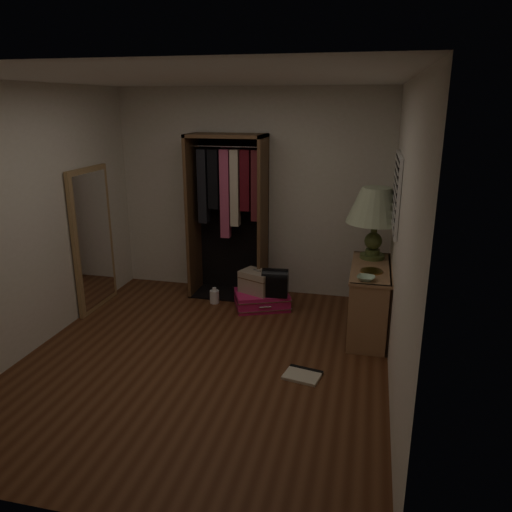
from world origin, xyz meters
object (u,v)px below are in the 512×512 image
(console_bookshelf, at_px, (369,297))
(table_lamp, at_px, (376,207))
(white_jug, at_px, (214,296))
(train_case, at_px, (257,282))
(open_wardrobe, at_px, (229,203))
(pink_suitcase, at_px, (262,300))
(black_bag, at_px, (275,282))
(floor_mirror, at_px, (93,239))

(console_bookshelf, xyz_separation_m, table_lamp, (0.00, 0.30, 0.93))
(white_jug, bearing_deg, train_case, -0.86)
(open_wardrobe, bearing_deg, pink_suitcase, -35.72)
(console_bookshelf, distance_m, white_jug, 1.94)
(pink_suitcase, bearing_deg, train_case, 162.79)
(train_case, xyz_separation_m, white_jug, (-0.55, 0.01, -0.25))
(console_bookshelf, xyz_separation_m, white_jug, (-1.88, 0.38, -0.31))
(pink_suitcase, bearing_deg, black_bag, -40.62)
(pink_suitcase, distance_m, white_jug, 0.61)
(console_bookshelf, bearing_deg, open_wardrobe, 157.36)
(table_lamp, height_order, white_jug, table_lamp)
(floor_mirror, xyz_separation_m, white_jug, (1.36, 0.41, -0.76))
(console_bookshelf, relative_size, train_case, 2.39)
(train_case, height_order, table_lamp, table_lamp)
(floor_mirror, height_order, train_case, floor_mirror)
(pink_suitcase, bearing_deg, floor_mirror, 169.50)
(console_bookshelf, xyz_separation_m, train_case, (-1.33, 0.37, -0.06))
(white_jug, bearing_deg, console_bookshelf, -11.40)
(floor_mirror, distance_m, black_bag, 2.22)
(open_wardrobe, xyz_separation_m, pink_suitcase, (0.51, -0.37, -1.11))
(table_lamp, bearing_deg, open_wardrobe, 165.97)
(floor_mirror, height_order, white_jug, floor_mirror)
(open_wardrobe, relative_size, floor_mirror, 1.21)
(console_bookshelf, distance_m, black_bag, 1.14)
(open_wardrobe, xyz_separation_m, black_bag, (0.68, -0.42, -0.84))
(open_wardrobe, relative_size, white_jug, 10.08)
(floor_mirror, bearing_deg, open_wardrobe, 27.91)
(open_wardrobe, distance_m, floor_mirror, 1.69)
(black_bag, bearing_deg, open_wardrobe, 142.88)
(pink_suitcase, xyz_separation_m, black_bag, (0.17, -0.06, 0.27))
(console_bookshelf, relative_size, pink_suitcase, 1.44)
(open_wardrobe, bearing_deg, white_jug, -105.38)
(console_bookshelf, relative_size, open_wardrobe, 0.55)
(floor_mirror, relative_size, pink_suitcase, 2.18)
(black_bag, bearing_deg, floor_mirror, -176.01)
(open_wardrobe, xyz_separation_m, train_case, (0.45, -0.37, -0.87))
(black_bag, bearing_deg, console_bookshelf, -21.47)
(table_lamp, relative_size, white_jug, 4.11)
(train_case, xyz_separation_m, black_bag, (0.24, -0.05, 0.04))
(black_bag, height_order, table_lamp, table_lamp)
(pink_suitcase, distance_m, train_case, 0.24)
(floor_mirror, relative_size, train_case, 3.63)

